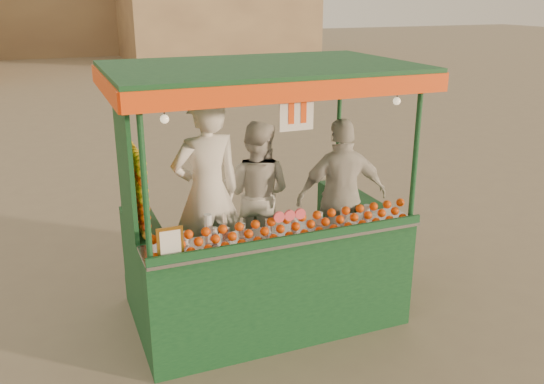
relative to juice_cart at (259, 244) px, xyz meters
name	(u,v)px	position (x,y,z in m)	size (l,w,h in m)	color
ground	(234,311)	(-0.20, 0.21, -0.81)	(90.00, 90.00, 0.00)	#726451
building_right	(215,6)	(6.80, 24.21, 1.69)	(9.00, 6.00, 5.00)	tan
juice_cart	(259,244)	(0.00, 0.00, 0.00)	(2.73, 1.77, 2.48)	#0F391E
vendor_left	(207,193)	(-0.39, 0.40, 0.44)	(0.74, 0.52, 1.91)	white
vendor_middle	(257,193)	(0.23, 0.68, 0.26)	(0.96, 0.93, 1.56)	silver
vendor_right	(342,197)	(0.97, 0.16, 0.30)	(1.00, 0.54, 1.63)	beige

